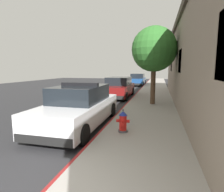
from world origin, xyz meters
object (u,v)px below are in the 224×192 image
Objects in this scene: parked_car_dark_far at (138,80)px; street_tree at (154,50)px; police_cruiser at (80,107)px; fire_hydrant at (123,122)px; parked_car_silver_ahead at (119,88)px.

street_tree reaches higher than parked_car_dark_far.
police_cruiser is 1.00× the size of parked_car_dark_far.
fire_hydrant is 0.17× the size of street_tree.
parked_car_silver_ahead is at bearing -91.27° from parked_car_dark_far.
fire_hydrant is 6.11m from street_tree.
police_cruiser is 5.90m from street_tree.
street_tree is at bearing -48.80° from parked_car_silver_ahead.
fire_hydrant is at bearing -21.84° from police_cruiser.
police_cruiser is 18.70m from parked_car_dark_far.
police_cruiser is at bearing 158.16° from fire_hydrant.
police_cruiser is 6.37× the size of fire_hydrant.
parked_car_dark_far is at bearing 88.73° from parked_car_silver_ahead.
parked_car_dark_far is 19.52m from fire_hydrant.
street_tree reaches higher than police_cruiser.
parked_car_dark_far is 14.51m from street_tree.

